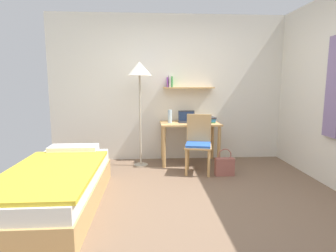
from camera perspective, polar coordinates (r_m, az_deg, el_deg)
ground_plane at (r=3.36m, az=3.95°, el=-15.81°), size 5.28×5.28×0.00m
wall_back at (r=5.07m, az=1.05°, el=7.70°), size 4.40×0.27×2.60m
bed at (r=3.44m, az=-22.03°, el=-11.56°), size 0.95×2.01×0.54m
desk at (r=4.85m, az=4.50°, el=-0.83°), size 1.02×0.59×0.72m
desk_chair at (r=4.38m, az=6.29°, el=-3.19°), size 0.48×0.48×0.91m
standing_lamp at (r=4.61m, az=-5.89°, el=10.50°), size 0.40×0.40×1.74m
laptop at (r=4.87m, az=3.87°, el=1.40°), size 0.30×0.21×0.20m
water_bottle at (r=4.75m, az=0.41°, el=1.99°), size 0.07×0.07×0.23m
book_stack at (r=4.87m, az=8.73°, el=1.27°), size 0.19×0.24×0.10m
handbag at (r=4.36m, az=11.57°, el=-8.08°), size 0.29×0.12×0.42m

